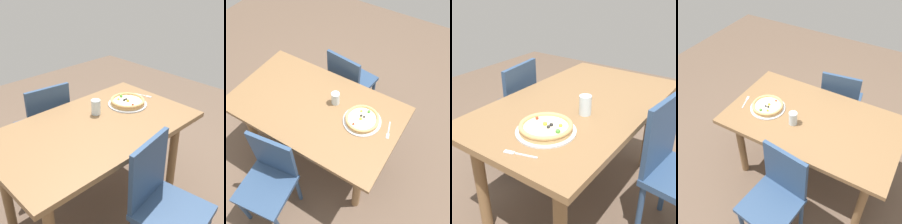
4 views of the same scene
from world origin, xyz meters
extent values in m
plane|color=brown|center=(0.00, 0.00, 0.00)|extent=(6.00, 6.00, 0.00)
cube|color=olive|center=(0.00, 0.00, 0.73)|extent=(1.48, 0.87, 0.04)
cylinder|color=olive|center=(-0.60, -0.29, 0.36)|extent=(0.07, 0.07, 0.72)
cylinder|color=olive|center=(0.60, -0.29, 0.36)|extent=(0.07, 0.07, 0.72)
cylinder|color=olive|center=(-0.60, 0.29, 0.36)|extent=(0.07, 0.07, 0.72)
cylinder|color=olive|center=(0.60, 0.29, 0.36)|extent=(0.07, 0.07, 0.72)
cylinder|color=navy|center=(0.16, -0.90, 0.22)|extent=(0.04, 0.04, 0.43)
cylinder|color=navy|center=(-0.17, -0.86, 0.22)|extent=(0.04, 0.04, 0.43)
cylinder|color=navy|center=(0.20, -0.56, 0.22)|extent=(0.04, 0.04, 0.43)
cylinder|color=navy|center=(-0.14, -0.52, 0.22)|extent=(0.04, 0.04, 0.43)
cube|color=navy|center=(0.01, -0.71, 0.45)|extent=(0.44, 0.44, 0.04)
cube|color=navy|center=(0.04, -0.53, 0.68)|extent=(0.38, 0.07, 0.42)
cylinder|color=navy|center=(0.15, 0.91, 0.22)|extent=(0.04, 0.04, 0.43)
cylinder|color=navy|center=(-0.14, 0.52, 0.22)|extent=(0.04, 0.04, 0.43)
cylinder|color=navy|center=(0.20, 0.57, 0.22)|extent=(0.04, 0.04, 0.43)
cube|color=navy|center=(0.01, 0.71, 0.45)|extent=(0.45, 0.45, 0.04)
cube|color=navy|center=(0.03, 0.53, 0.68)|extent=(0.38, 0.08, 0.42)
cylinder|color=silver|center=(-0.42, -0.07, 0.76)|extent=(0.31, 0.31, 0.01)
cylinder|color=tan|center=(-0.42, -0.07, 0.77)|extent=(0.27, 0.27, 0.02)
cylinder|color=beige|center=(-0.42, -0.07, 0.78)|extent=(0.24, 0.24, 0.01)
torus|color=tan|center=(-0.42, -0.07, 0.79)|extent=(0.28, 0.28, 0.02)
sphere|color=maroon|center=(-0.38, 0.02, 0.79)|extent=(0.02, 0.02, 0.02)
sphere|color=#262626|center=(-0.42, -0.09, 0.79)|extent=(0.02, 0.02, 0.02)
sphere|color=gold|center=(-0.41, -0.06, 0.79)|extent=(0.02, 0.02, 0.02)
sphere|color=gold|center=(-0.37, -0.13, 0.79)|extent=(0.02, 0.02, 0.02)
sphere|color=#262626|center=(-0.40, -0.09, 0.79)|extent=(0.02, 0.02, 0.02)
sphere|color=#4C9E38|center=(-0.43, -0.16, 0.79)|extent=(0.03, 0.03, 0.03)
cube|color=silver|center=(-0.63, -0.13, 0.75)|extent=(0.04, 0.11, 0.00)
cube|color=silver|center=(-0.66, -0.05, 0.75)|extent=(0.04, 0.05, 0.00)
cylinder|color=silver|center=(-0.13, -0.13, 0.81)|extent=(0.07, 0.07, 0.11)
camera|label=1|loc=(1.15, 1.38, 1.79)|focal=46.95mm
camera|label=2|loc=(-0.92, 1.12, 2.46)|focal=41.97mm
camera|label=3|loc=(-1.38, -0.87, 1.49)|focal=45.30mm
camera|label=4|loc=(0.66, -1.55, 2.34)|focal=43.48mm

